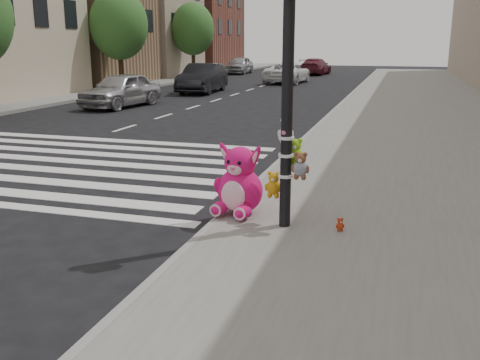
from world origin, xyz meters
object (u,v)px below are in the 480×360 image
at_px(signal_pole, 288,115).
at_px(car_silver_far, 121,90).
at_px(car_dark_far, 203,78).
at_px(red_teddy, 340,224).
at_px(car_white_near, 287,73).
at_px(pink_bunny, 239,185).

distance_m(signal_pole, car_silver_far, 16.84).
bearing_deg(signal_pole, car_dark_far, 113.78).
bearing_deg(red_teddy, car_white_near, 74.04).
height_order(pink_bunny, car_dark_far, car_dark_far).
relative_size(car_silver_far, car_white_near, 0.87).
height_order(red_teddy, car_white_near, car_white_near).
bearing_deg(pink_bunny, car_silver_far, 134.23).
bearing_deg(red_teddy, pink_bunny, 137.66).
bearing_deg(car_dark_far, car_silver_far, -101.15).
bearing_deg(car_white_near, red_teddy, 106.57).
bearing_deg(car_white_near, pink_bunny, 103.66).
relative_size(pink_bunny, red_teddy, 5.73).
bearing_deg(pink_bunny, red_teddy, -4.20).
relative_size(signal_pole, red_teddy, 20.47).
xyz_separation_m(red_teddy, car_white_near, (-6.90, 29.01, 0.45)).
height_order(car_silver_far, car_white_near, car_silver_far).
distance_m(pink_bunny, car_white_near, 29.13).
distance_m(car_silver_far, car_dark_far, 7.40).
height_order(pink_bunny, car_white_near, car_white_near).
height_order(signal_pole, car_dark_far, signal_pole).
xyz_separation_m(pink_bunny, car_white_near, (-5.29, 28.64, 0.09)).
relative_size(pink_bunny, car_white_near, 0.23).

